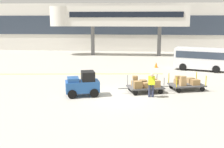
% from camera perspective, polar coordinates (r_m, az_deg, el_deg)
% --- Properties ---
extents(ground_plane, '(120.00, 120.00, 0.00)m').
position_cam_1_polar(ground_plane, '(17.62, 1.31, -4.58)').
color(ground_plane, '#B2ADA0').
extents(apron_lead_line, '(14.61, 1.74, 0.01)m').
position_cam_1_polar(apron_lead_line, '(24.77, -6.38, 0.01)').
color(apron_lead_line, yellow).
rests_on(apron_lead_line, ground_plane).
extents(terminal_building, '(58.43, 2.51, 7.17)m').
position_cam_1_polar(terminal_building, '(42.92, 3.87, 9.62)').
color(terminal_building, silver).
rests_on(terminal_building, ground_plane).
extents(jet_bridge, '(18.24, 3.00, 6.49)m').
position_cam_1_polar(jet_bridge, '(37.05, 0.18, 11.78)').
color(jet_bridge, silver).
rests_on(jet_bridge, ground_plane).
extents(baggage_tug, '(2.33, 1.74, 1.58)m').
position_cam_1_polar(baggage_tug, '(17.58, -6.06, -2.14)').
color(baggage_tug, '#2659A5').
rests_on(baggage_tug, ground_plane).
extents(baggage_cart_lead, '(3.08, 2.02, 1.10)m').
position_cam_1_polar(baggage_cart_lead, '(18.50, 6.85, -2.22)').
color(baggage_cart_lead, '#4C4C4F').
rests_on(baggage_cart_lead, ground_plane).
extents(baggage_cart_middle, '(3.08, 2.02, 1.10)m').
position_cam_1_polar(baggage_cart_middle, '(19.66, 15.15, -1.81)').
color(baggage_cart_middle, '#4C4C4F').
rests_on(baggage_cart_middle, ground_plane).
extents(baggage_handler, '(0.40, 0.44, 1.56)m').
position_cam_1_polar(baggage_handler, '(17.30, 8.16, -2.03)').
color(baggage_handler, '#2D334C').
rests_on(baggage_handler, ground_plane).
extents(shuttle_van, '(5.16, 3.36, 2.10)m').
position_cam_1_polar(shuttle_van, '(27.69, 17.91, 3.31)').
color(shuttle_van, silver).
rests_on(shuttle_van, ground_plane).
extents(safety_cone_near, '(0.36, 0.36, 0.55)m').
position_cam_1_polar(safety_cone_near, '(28.22, 9.12, 1.88)').
color(safety_cone_near, orange).
rests_on(safety_cone_near, ground_plane).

